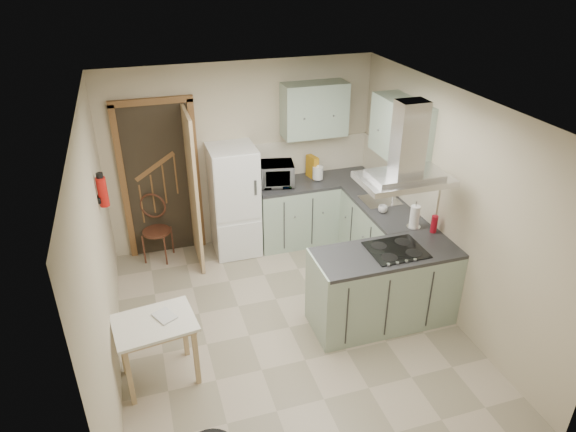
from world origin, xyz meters
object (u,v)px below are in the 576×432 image
object	(u,v)px
extractor_hood	(404,179)
drop_leaf_table	(158,350)
microwave	(272,174)
bentwood_chair	(157,231)
fridge	(234,201)
peninsula	(384,287)

from	to	relation	value
extractor_hood	drop_leaf_table	world-z (taller)	extractor_hood
extractor_hood	microwave	bearing A→B (deg)	111.35
drop_leaf_table	bentwood_chair	bearing A→B (deg)	78.17
fridge	peninsula	distance (m)	2.35
drop_leaf_table	bentwood_chair	distance (m)	2.23
peninsula	bentwood_chair	size ratio (longest dim) A/B	1.89
drop_leaf_table	extractor_hood	bearing A→B (deg)	-3.92
extractor_hood	drop_leaf_table	xyz separation A→B (m)	(-2.54, -0.16, -1.38)
extractor_hood	microwave	xyz separation A→B (m)	(-0.78, 2.01, -0.67)
microwave	drop_leaf_table	bearing A→B (deg)	-117.79
peninsula	extractor_hood	bearing A→B (deg)	0.00
peninsula	extractor_hood	xyz separation A→B (m)	(0.10, 0.00, 1.27)
fridge	extractor_hood	bearing A→B (deg)	-56.21
peninsula	microwave	distance (m)	2.21
fridge	microwave	distance (m)	0.62
peninsula	drop_leaf_table	distance (m)	2.45
peninsula	bentwood_chair	distance (m)	3.07
bentwood_chair	microwave	world-z (taller)	microwave
fridge	drop_leaf_table	distance (m)	2.49
peninsula	extractor_hood	world-z (taller)	extractor_hood
peninsula	microwave	world-z (taller)	microwave
drop_leaf_table	microwave	world-z (taller)	microwave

